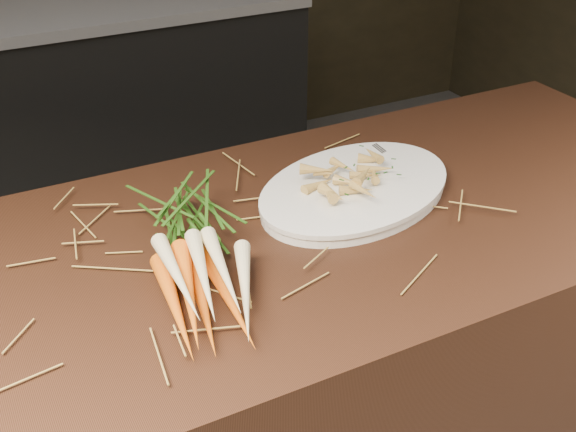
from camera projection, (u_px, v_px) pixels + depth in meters
name	position (u px, v px, depth m)	size (l,w,h in m)	color
back_counter	(78.00, 110.00, 2.94)	(1.82, 0.62, 0.84)	black
straw_bedding	(123.00, 270.00, 1.14)	(1.40, 0.60, 0.02)	olive
root_veg_bunch	(188.00, 242.00, 1.15)	(0.21, 0.47, 0.08)	#E24406
serving_platter	(355.00, 191.00, 1.35)	(0.42, 0.28, 0.02)	white
roasted_veg_heap	(356.00, 175.00, 1.33)	(0.20, 0.15, 0.05)	#A87234
serving_fork	(411.00, 162.00, 1.43)	(0.01, 0.16, 0.00)	silver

